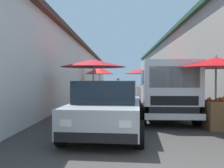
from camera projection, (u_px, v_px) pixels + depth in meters
ground at (128, 102)px, 16.21m from camera, size 90.00×90.00×0.00m
building_left_whitewash at (36, 71)px, 18.63m from camera, size 49.80×7.50×4.21m
building_right_concrete at (221, 64)px, 18.19m from camera, size 49.80×7.50×5.16m
fruit_stall_far_right at (143, 73)px, 18.71m from camera, size 2.89×2.89×2.47m
fruit_stall_mid_lane at (158, 76)px, 16.01m from camera, size 2.12×2.12×2.40m
fruit_stall_near_left at (99, 75)px, 18.90m from camera, size 2.29×2.29×2.46m
fruit_stall_near_right at (217, 74)px, 7.41m from camera, size 2.51×2.51×2.22m
fruit_stall_far_left at (93, 70)px, 9.93m from camera, size 2.64×2.64×2.37m
hatchback_car at (108, 107)px, 6.73m from camera, size 4.03×2.16×1.45m
delivery_truck at (166, 92)px, 8.65m from camera, size 4.95×2.04×2.08m
vendor_by_crates at (118, 86)px, 19.24m from camera, size 0.63×0.30×1.63m
parked_scooter at (192, 102)px, 11.40m from camera, size 1.69×0.43×1.14m
plastic_stool at (164, 99)px, 14.69m from camera, size 0.30×0.30×0.43m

